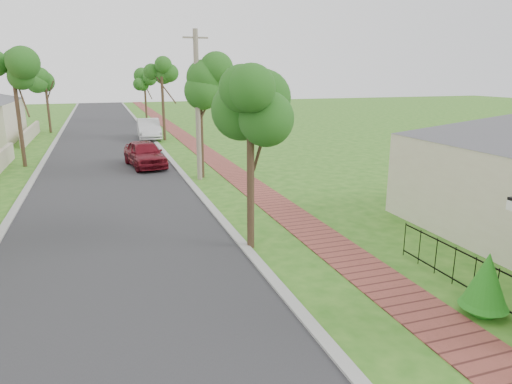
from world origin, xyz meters
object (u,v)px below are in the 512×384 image
near_tree (250,116)px  utility_pole (198,106)px  parked_car_white (149,129)px  parked_car_red (145,154)px

near_tree → utility_pole: utility_pole is taller
parked_car_white → near_tree: size_ratio=0.96×
near_tree → utility_pole: 9.56m
utility_pole → parked_car_white: bearing=93.3°
parked_car_red → utility_pole: (2.28, -4.09, 2.90)m
parked_car_white → utility_pole: size_ratio=0.67×
parked_car_white → utility_pole: 15.73m
near_tree → parked_car_red: bearing=97.7°
parked_car_white → utility_pole: (0.88, -15.45, 2.84)m
near_tree → utility_pole: bearing=87.4°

